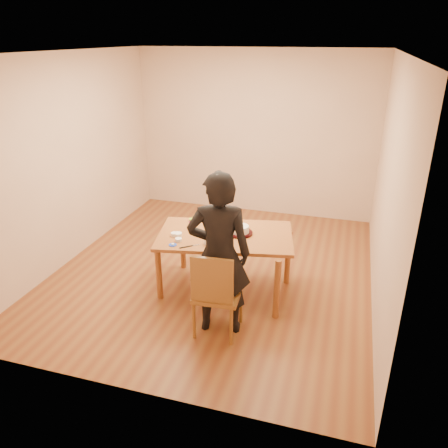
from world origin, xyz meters
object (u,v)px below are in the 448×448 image
(dining_table, at_px, (225,236))
(person, at_px, (219,255))
(cake, at_px, (240,229))
(cake_plate, at_px, (240,233))
(dining_chair, at_px, (218,293))

(dining_table, distance_m, person, 0.76)
(dining_table, bearing_deg, person, -89.57)
(cake, relative_size, person, 0.12)
(cake, height_order, person, person)
(cake_plate, bearing_deg, cake, 0.00)
(dining_chair, distance_m, cake, 0.91)
(dining_table, distance_m, cake_plate, 0.17)
(dining_chair, height_order, cake_plate, cake_plate)
(dining_chair, relative_size, cake, 2.18)
(dining_chair, xyz_separation_m, cake, (0.01, 0.84, 0.36))
(dining_chair, relative_size, cake_plate, 1.57)
(dining_chair, bearing_deg, cake_plate, 85.61)
(cake_plate, height_order, cake, cake)
(dining_table, relative_size, cake, 7.31)
(dining_table, distance_m, cake, 0.19)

